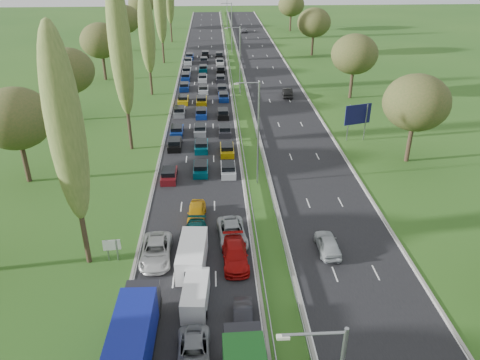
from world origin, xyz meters
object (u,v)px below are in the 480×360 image
object	(u,v)px
white_van_front	(196,293)
info_sign	(112,247)
near_car_2	(156,251)
blue_lorry	(135,333)
direction_sign	(358,116)
white_van_rear	(192,254)

from	to	relation	value
white_van_front	info_sign	distance (m)	9.43
near_car_2	white_van_front	world-z (taller)	white_van_front
blue_lorry	near_car_2	bearing A→B (deg)	90.29
info_sign	direction_sign	distance (m)	38.98
blue_lorry	white_van_rear	size ratio (longest dim) A/B	1.57
white_van_front	direction_sign	distance (m)	38.67
blue_lorry	white_van_front	distance (m)	6.21
white_van_rear	info_sign	bearing A→B (deg)	175.83
near_car_2	white_van_front	size ratio (longest dim) A/B	1.21
direction_sign	blue_lorry	bearing A→B (deg)	-124.41
near_car_2	direction_sign	distance (m)	36.35
direction_sign	white_van_rear	bearing A→B (deg)	-128.77
white_van_rear	info_sign	size ratio (longest dim) A/B	2.70
blue_lorry	white_van_front	world-z (taller)	blue_lorry
near_car_2	direction_sign	bearing A→B (deg)	44.85
white_van_front	info_sign	xyz separation A→B (m)	(-7.35, 5.90, 0.41)
white_van_rear	info_sign	world-z (taller)	white_van_rear
white_van_front	info_sign	world-z (taller)	info_sign
direction_sign	white_van_front	bearing A→B (deg)	-123.77
near_car_2	blue_lorry	distance (m)	10.77
near_car_2	blue_lorry	xyz separation A→B (m)	(-0.18, -10.71, 1.14)
info_sign	blue_lorry	bearing A→B (deg)	-71.70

